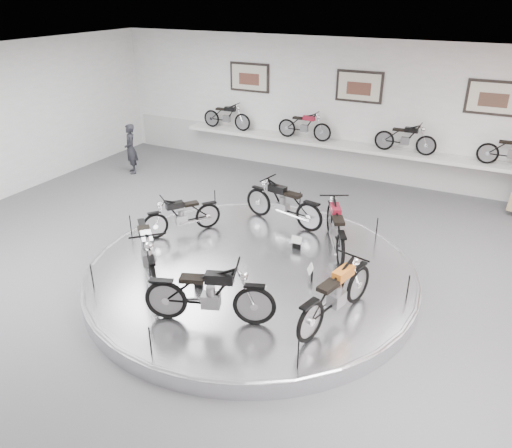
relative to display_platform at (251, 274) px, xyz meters
The scene contains 20 objects.
floor 0.34m from the display_platform, 90.00° to the right, with size 16.00×16.00×0.00m, color #4D4D50.
ceiling 3.86m from the display_platform, 90.00° to the right, with size 16.00×16.00×0.00m, color white.
wall_back 6.95m from the display_platform, 90.00° to the left, with size 16.00×16.00×0.00m, color white.
dado_band 6.69m from the display_platform, 90.00° to the left, with size 15.68×0.04×1.10m, color #BCBCBA.
display_platform is the anchor object (origin of this frame).
platform_rim 0.12m from the display_platform, ahead, with size 6.40×6.40×0.10m, color #B2B2BA.
shelf 6.46m from the display_platform, 90.00° to the left, with size 11.00×0.55×0.10m, color silver.
poster_left 7.94m from the display_platform, 117.72° to the left, with size 1.35×0.06×0.88m, color beige.
poster_center 7.13m from the display_platform, 90.00° to the left, with size 1.35×0.06×0.88m, color beige.
poster_right 7.94m from the display_platform, 62.28° to the left, with size 1.35×0.06×0.88m, color beige.
shelf_bike_a 7.76m from the display_platform, 123.27° to the left, with size 1.22×0.42×0.73m, color black, non-canonical shape.
shelf_bike_b 6.69m from the display_platform, 103.19° to the left, with size 1.22×0.42×0.73m, color maroon, non-canonical shape.
shelf_bike_c 6.69m from the display_platform, 76.81° to the left, with size 1.22×0.42×0.73m, color black, non-canonical shape.
bike_a 2.01m from the display_platform, 50.66° to the left, with size 1.77×0.63×1.04m, color maroon, non-canonical shape.
bike_b 2.24m from the display_platform, 97.34° to the left, with size 1.76×0.62×1.03m, color black, non-canonical shape.
bike_c 2.22m from the display_platform, 162.60° to the left, with size 1.52×0.54×0.90m, color black, non-canonical shape.
bike_d 2.07m from the display_platform, 142.90° to the right, with size 1.89×0.67×1.11m, color #AEAFB3, non-canonical shape.
bike_e 1.98m from the display_platform, 83.57° to the right, with size 1.82×0.64×1.07m, color black, non-canonical shape.
bike_f 2.29m from the display_platform, 23.88° to the right, with size 1.76×0.62×1.04m, color #CC681C, non-canonical shape.
visitor 7.37m from the display_platform, 147.50° to the left, with size 0.56×0.37×1.53m, color black.
Camera 1 is at (3.90, -7.17, 5.26)m, focal length 35.00 mm.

